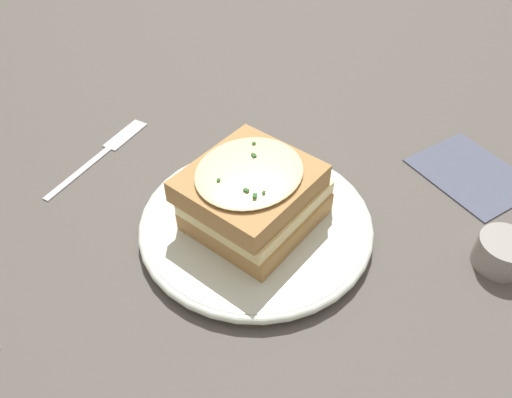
% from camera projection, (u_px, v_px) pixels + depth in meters
% --- Properties ---
extents(ground_plane, '(2.40, 2.40, 0.00)m').
position_uv_depth(ground_plane, '(269.00, 213.00, 0.58)').
color(ground_plane, '#514C47').
extents(dinner_plate, '(0.26, 0.26, 0.02)m').
position_uv_depth(dinner_plate, '(256.00, 224.00, 0.55)').
color(dinner_plate, silver).
rests_on(dinner_plate, ground_plane).
extents(sandwich, '(0.13, 0.14, 0.08)m').
position_uv_depth(sandwich, '(254.00, 196.00, 0.52)').
color(sandwich, '#B2844C').
rests_on(sandwich, dinner_plate).
extents(fork, '(0.05, 0.18, 0.00)m').
position_uv_depth(fork, '(109.00, 148.00, 0.66)').
color(fork, silver).
rests_on(fork, ground_plane).
extents(napkin, '(0.16, 0.14, 0.00)m').
position_uv_depth(napkin, '(472.00, 174.00, 0.63)').
color(napkin, '#4C5166').
rests_on(napkin, ground_plane).
extents(condiment_pot, '(0.05, 0.05, 0.03)m').
position_uv_depth(condiment_pot, '(502.00, 252.00, 0.51)').
color(condiment_pot, gray).
rests_on(condiment_pot, ground_plane).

